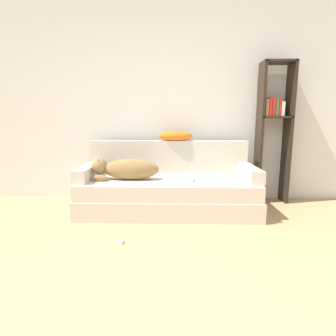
{
  "coord_description": "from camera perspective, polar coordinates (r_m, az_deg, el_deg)",
  "views": [
    {
      "loc": [
        0.05,
        -1.12,
        1.08
      ],
      "look_at": [
        -0.03,
        1.9,
        0.55
      ],
      "focal_mm": 28.0,
      "sensor_mm": 36.0,
      "label": 1
    }
  ],
  "objects": [
    {
      "name": "couch_arm_left",
      "position": [
        3.34,
        -16.99,
        -0.88
      ],
      "size": [
        0.15,
        0.71,
        0.16
      ],
      "color": "beige",
      "rests_on": "couch"
    },
    {
      "name": "wall_back",
      "position": [
        3.75,
        0.73,
        14.01
      ],
      "size": [
        7.1,
        0.06,
        2.7
      ],
      "color": "silver",
      "rests_on": "ground_plane"
    },
    {
      "name": "power_adapter",
      "position": [
        2.5,
        -10.45,
        -15.54
      ],
      "size": [
        0.06,
        0.06,
        0.03
      ],
      "color": "silver",
      "rests_on": "ground_plane"
    },
    {
      "name": "couch_arm_right",
      "position": [
        3.29,
        17.33,
        -1.05
      ],
      "size": [
        0.15,
        0.71,
        0.16
      ],
      "color": "beige",
      "rests_on": "couch"
    },
    {
      "name": "bookshelf",
      "position": [
        3.79,
        22.0,
        8.7
      ],
      "size": [
        0.41,
        0.26,
        1.85
      ],
      "color": "#2D2319",
      "rests_on": "ground_plane"
    },
    {
      "name": "couch_backrest",
      "position": [
        3.53,
        0.2,
        2.43
      ],
      "size": [
        2.07,
        0.15,
        0.44
      ],
      "color": "beige",
      "rests_on": "couch"
    },
    {
      "name": "dog",
      "position": [
        3.16,
        -9.19,
        -0.19
      ],
      "size": [
        0.8,
        0.25,
        0.27
      ],
      "color": "olive",
      "rests_on": "couch"
    },
    {
      "name": "throw_pillow",
      "position": [
        3.48,
        1.65,
        7.0
      ],
      "size": [
        0.45,
        0.22,
        0.13
      ],
      "color": "orange",
      "rests_on": "couch_backrest"
    },
    {
      "name": "couch",
      "position": [
        3.24,
        0.04,
        -5.9
      ],
      "size": [
        2.11,
        0.9,
        0.4
      ],
      "color": "beige",
      "rests_on": "ground_plane"
    },
    {
      "name": "laptop",
      "position": [
        3.1,
        2.42,
        -2.56
      ],
      "size": [
        0.39,
        0.27,
        0.02
      ],
      "rotation": [
        0.0,
        0.0,
        -0.22
      ],
      "color": "silver",
      "rests_on": "couch"
    }
  ]
}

